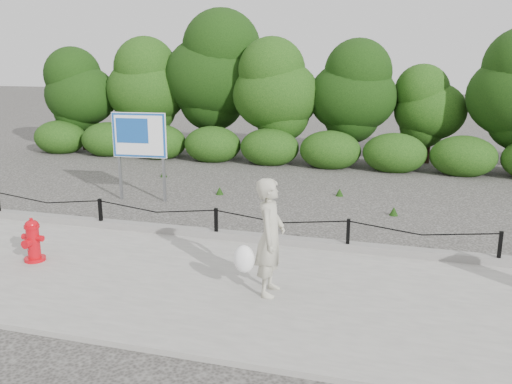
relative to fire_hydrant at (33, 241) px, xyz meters
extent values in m
plane|color=#2D2B28|center=(2.58, 1.96, -0.44)|extent=(90.00, 90.00, 0.00)
cube|color=gray|center=(2.58, -0.04, -0.40)|extent=(14.00, 4.00, 0.08)
cube|color=slate|center=(2.58, 2.01, -0.29)|extent=(14.00, 0.22, 0.14)
cube|color=black|center=(0.08, 1.96, -0.06)|extent=(0.06, 0.06, 0.60)
cube|color=black|center=(2.58, 1.96, -0.06)|extent=(0.06, 0.06, 0.60)
cube|color=black|center=(5.08, 1.96, -0.06)|extent=(0.06, 0.06, 0.60)
cube|color=black|center=(7.58, 1.96, -0.06)|extent=(0.06, 0.06, 0.60)
cylinder|color=black|center=(-1.17, 1.96, 0.16)|extent=(2.50, 0.02, 0.02)
cylinder|color=black|center=(1.33, 1.96, 0.16)|extent=(2.50, 0.02, 0.02)
cylinder|color=black|center=(3.83, 1.96, 0.16)|extent=(2.50, 0.02, 0.02)
cylinder|color=black|center=(6.33, 1.96, 0.16)|extent=(2.50, 0.02, 0.02)
cylinder|color=black|center=(-5.92, 10.56, 0.49)|extent=(0.18, 0.18, 1.86)
ellipsoid|color=#204610|center=(-5.92, 10.56, 1.79)|extent=(2.75, 2.38, 2.97)
cylinder|color=black|center=(-3.42, 10.96, 0.57)|extent=(0.18, 0.18, 2.03)
ellipsoid|color=#204610|center=(-3.42, 10.96, 1.99)|extent=(3.00, 2.60, 3.25)
cylinder|color=black|center=(-0.92, 11.36, 0.80)|extent=(0.18, 0.18, 2.49)
ellipsoid|color=#204610|center=(-0.92, 11.36, 2.54)|extent=(3.68, 3.18, 3.98)
cylinder|color=black|center=(1.58, 10.56, 0.56)|extent=(0.18, 0.18, 2.00)
ellipsoid|color=#204610|center=(1.58, 10.56, 1.96)|extent=(2.96, 2.56, 3.20)
cylinder|color=black|center=(4.08, 10.96, 0.54)|extent=(0.18, 0.18, 1.97)
ellipsoid|color=#204610|center=(4.08, 10.96, 1.92)|extent=(2.91, 2.52, 3.15)
cylinder|color=black|center=(6.58, 11.36, 0.35)|extent=(0.18, 0.18, 1.57)
ellipsoid|color=#204610|center=(6.58, 11.36, 1.45)|extent=(2.33, 2.01, 2.52)
cylinder|color=red|center=(0.00, 0.01, -0.33)|extent=(0.36, 0.36, 0.06)
cylinder|color=red|center=(0.00, 0.01, -0.04)|extent=(0.22, 0.22, 0.53)
cylinder|color=red|center=(0.00, 0.01, 0.25)|extent=(0.26, 0.26, 0.05)
ellipsoid|color=red|center=(0.00, 0.01, 0.28)|extent=(0.23, 0.23, 0.17)
cylinder|color=red|center=(0.00, 0.01, 0.37)|extent=(0.06, 0.06, 0.05)
cylinder|color=red|center=(-0.15, 0.01, 0.05)|extent=(0.10, 0.11, 0.11)
cylinder|color=red|center=(0.15, 0.01, 0.05)|extent=(0.10, 0.11, 0.11)
cylinder|color=red|center=(0.00, -0.15, -0.01)|extent=(0.15, 0.12, 0.15)
cylinder|color=slate|center=(-0.03, -0.12, -0.09)|extent=(0.01, 0.05, 0.12)
imported|color=#AAA792|center=(4.19, -0.13, 0.51)|extent=(0.44, 0.65, 1.73)
ellipsoid|color=white|center=(3.84, -0.28, 0.19)|extent=(0.31, 0.24, 0.42)
cube|color=slate|center=(-0.81, 4.34, 0.64)|extent=(0.07, 0.07, 2.17)
cube|color=slate|center=(0.32, 4.45, 0.64)|extent=(0.07, 0.07, 2.17)
cube|color=white|center=(-0.24, 4.35, 1.19)|extent=(1.36, 0.17, 1.09)
cube|color=#154898|center=(-0.24, 4.32, 1.19)|extent=(1.33, 0.12, 1.05)
cube|color=#154898|center=(-0.40, 4.30, 1.30)|extent=(0.81, 0.08, 0.60)
camera|label=1|loc=(6.05, -7.29, 3.04)|focal=38.00mm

